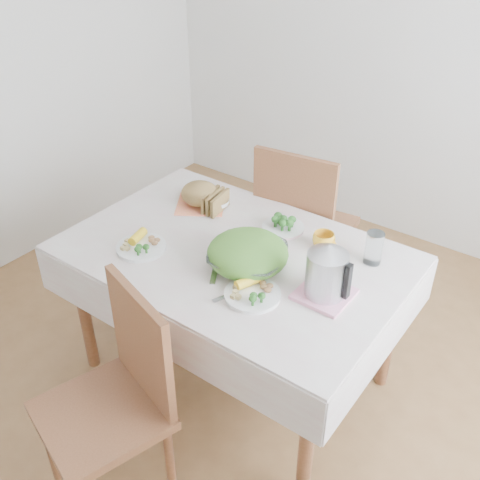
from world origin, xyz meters
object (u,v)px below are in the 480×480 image
Objects in this scene: chair_far at (306,234)px; yellow_mug at (324,241)px; dinner_plate_left at (141,247)px; dinner_plate_right at (253,295)px; salad_bowl at (248,258)px; dining_table at (234,317)px; electric_kettle at (327,271)px; chair_near at (101,416)px.

yellow_mug is (0.35, -0.47, 0.34)m from chair_far.
dinner_plate_left is 0.98× the size of dinner_plate_right.
salad_bowl reaches higher than dinner_plate_right.
dining_table is 0.59m from yellow_mug.
salad_bowl is 1.45× the size of dinner_plate_left.
dinner_plate_right is 0.47m from yellow_mug.
chair_far is at bearing 100.85° from salad_bowl.
dinner_plate_right is (0.60, 0.02, 0.00)m from dinner_plate_left.
yellow_mug is at bearing 83.13° from dinner_plate_right.
electric_kettle is (0.48, -0.04, 0.51)m from dining_table.
chair_far reaches higher than salad_bowl.
salad_bowl is at bearing 93.87° from chair_far.
chair_near is at bearing -60.34° from dinner_plate_left.
chair_far is (-0.03, 1.56, 0.00)m from chair_near.
dining_table is 0.74m from chair_far.
dinner_plate_left is 0.85m from electric_kettle.
dinner_plate_right is at bearing 84.40° from chair_near.
salad_bowl is 0.49m from dinner_plate_left.
chair_far is at bearing 107.06° from dinner_plate_right.
dinner_plate_right is at bearing 100.08° from chair_far.
chair_far is at bearing 92.87° from dining_table.
dinner_plate_left is 0.82m from yellow_mug.
chair_far is 4.59× the size of dinner_plate_left.
salad_bowl reaches higher than dining_table.
salad_bowl is (0.15, -0.78, 0.34)m from chair_far.
electric_kettle is (0.82, 0.20, 0.11)m from dinner_plate_left.
electric_kettle is at bearing 2.32° from salad_bowl.
dinner_plate_left is at bearing 136.72° from chair_near.
electric_kettle is at bearing -59.99° from yellow_mug.
dinner_plate_right is (0.25, -0.21, 0.40)m from dining_table.
dinner_plate_right is at bearing -49.03° from salad_bowl.
salad_bowl is (0.12, 0.78, 0.34)m from chair_near.
dinner_plate_right is 0.31m from electric_kettle.
salad_bowl is at bearing 98.42° from chair_near.
salad_bowl is at bearing 21.48° from dinner_plate_left.
electric_kettle reaches higher than dining_table.
yellow_mug is at bearing 57.69° from salad_bowl.
dinner_plate_right is (0.14, -0.16, -0.03)m from salad_bowl.
yellow_mug is 0.35m from electric_kettle.
dining_table is 4.27× the size of salad_bowl.
chair_near is 0.86m from salad_bowl.
salad_bowl is at bearing -24.72° from dining_table.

